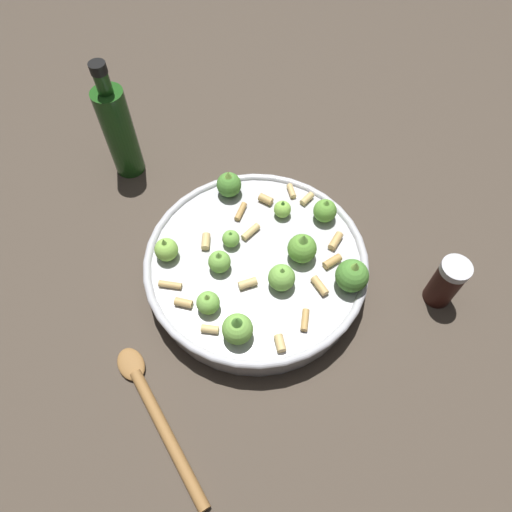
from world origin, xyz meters
The scene contains 5 objects.
ground_plane centered at (0.00, 0.00, 0.00)m, with size 2.40×2.40×0.00m, color #42382D.
cooking_pan centered at (0.00, 0.00, 0.03)m, with size 0.34×0.34×0.11m.
pepper_shaker centered at (0.24, -0.15, 0.05)m, with size 0.04×0.04×0.09m.
olive_oil_bottle centered at (-0.12, 0.31, 0.09)m, with size 0.05×0.05×0.22m.
wooden_spoon centered at (-0.21, -0.14, 0.01)m, with size 0.06×0.24×0.02m.
Camera 1 is at (-0.15, -0.33, 0.64)m, focal length 32.28 mm.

